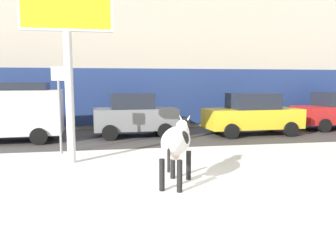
{
  "coord_description": "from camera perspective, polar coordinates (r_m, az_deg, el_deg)",
  "views": [
    {
      "loc": [
        -1.9,
        -6.58,
        2.34
      ],
      "look_at": [
        -0.18,
        2.86,
        1.1
      ],
      "focal_mm": 36.6,
      "sensor_mm": 36.0,
      "label": 1
    }
  ],
  "objects": [
    {
      "name": "ground_plane",
      "position": [
        7.24,
        5.59,
        -11.52
      ],
      "size": [
        120.0,
        120.0,
        0.0
      ],
      "primitive_type": "plane",
      "color": "white"
    },
    {
      "name": "road_strip",
      "position": [
        14.95,
        -2.9,
        -1.64
      ],
      "size": [
        60.0,
        5.6,
        0.01
      ],
      "primitive_type": "cube",
      "color": "#423F3F",
      "rests_on": "ground"
    },
    {
      "name": "building_facade",
      "position": [
        20.69,
        -5.13,
        18.88
      ],
      "size": [
        44.0,
        6.1,
        13.0
      ],
      "color": "#BCB29E",
      "rests_on": "ground"
    },
    {
      "name": "cow_holstein",
      "position": [
        7.76,
        1.55,
        -2.58
      ],
      "size": [
        1.18,
        1.89,
        1.54
      ],
      "color": "silver",
      "rests_on": "ground"
    },
    {
      "name": "billboard",
      "position": [
        10.35,
        -16.57,
        18.06
      ],
      "size": [
        2.52,
        0.24,
        5.56
      ],
      "color": "silver",
      "rests_on": "ground"
    },
    {
      "name": "car_white_van",
      "position": [
        14.75,
        -26.06,
        2.34
      ],
      "size": [
        4.69,
        2.29,
        2.32
      ],
      "color": "white",
      "rests_on": "ground"
    },
    {
      "name": "car_grey_hatchback",
      "position": [
        14.75,
        -5.64,
        1.82
      ],
      "size": [
        3.58,
        2.06,
        1.86
      ],
      "color": "slate",
      "rests_on": "ground"
    },
    {
      "name": "car_yellow_sedan",
      "position": [
        15.63,
        13.86,
        1.88
      ],
      "size": [
        4.28,
        2.14,
        1.84
      ],
      "color": "gold",
      "rests_on": "ground"
    },
    {
      "name": "pedestrian_near_billboard",
      "position": [
        19.1,
        8.63,
        2.89
      ],
      "size": [
        0.36,
        0.24,
        1.73
      ],
      "color": "#282833",
      "rests_on": "ground"
    },
    {
      "name": "pedestrian_by_cars",
      "position": [
        19.91,
        14.56,
        2.91
      ],
      "size": [
        0.36,
        0.24,
        1.73
      ],
      "color": "#282833",
      "rests_on": "ground"
    },
    {
      "name": "street_sign",
      "position": [
        11.62,
        -17.64,
        3.71
      ],
      "size": [
        0.44,
        0.08,
        2.82
      ],
      "color": "gray",
      "rests_on": "ground"
    }
  ]
}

